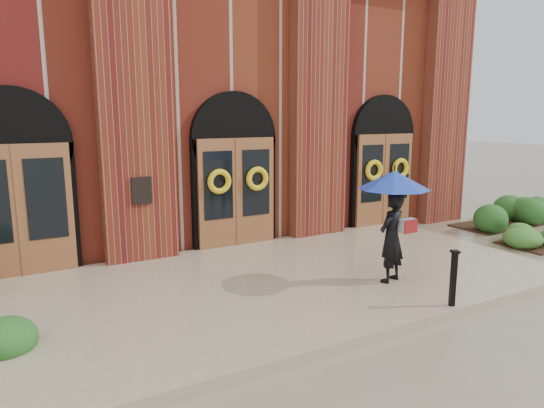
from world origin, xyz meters
TOP-DOWN VIEW (x-y plane):
  - ground at (0.00, 0.00)m, footprint 90.00×90.00m
  - landing at (0.00, 0.15)m, footprint 10.00×5.30m
  - church_building at (0.00, 8.78)m, footprint 16.20×12.53m
  - man_with_umbrella at (1.36, -0.98)m, footprint 1.61×1.61m
  - metal_post at (1.41, -2.35)m, footprint 0.16×0.16m
  - hedge_wall_right at (8.00, 1.40)m, footprint 2.89×1.16m
  - hedge_front_right at (6.56, -0.46)m, footprint 1.28×1.09m

SIDE VIEW (x-z plane):
  - ground at x=0.00m, z-range 0.00..0.00m
  - landing at x=0.00m, z-range 0.00..0.15m
  - hedge_front_right at x=6.56m, z-range 0.00..0.45m
  - hedge_wall_right at x=8.00m, z-range 0.00..0.74m
  - metal_post at x=1.41m, z-range 0.17..1.09m
  - man_with_umbrella at x=1.36m, z-range 0.56..2.61m
  - church_building at x=0.00m, z-range 0.00..7.00m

